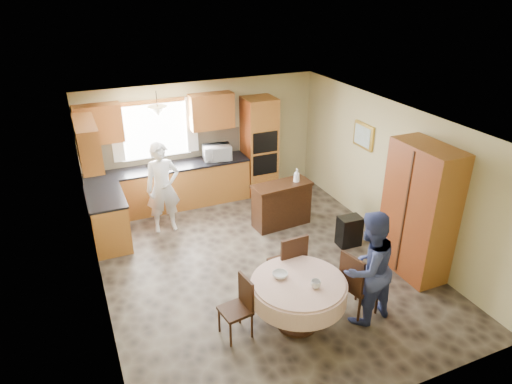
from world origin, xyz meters
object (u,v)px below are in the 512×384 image
object	(u,v)px
chair_back	(290,262)
chair_left	(240,304)
dining_table	(298,291)
person_sink	(163,188)
oven_tower	(259,146)
chair_right	(356,282)
sideboard	(281,206)
person_dining	(368,268)
cupboard	(419,211)

from	to	relation	value
chair_back	chair_left	bearing A→B (deg)	24.19
dining_table	chair_left	size ratio (longest dim) A/B	1.49
dining_table	person_sink	xyz separation A→B (m)	(-1.05, 3.34, 0.29)
oven_tower	chair_right	world-z (taller)	oven_tower
oven_tower	chair_right	distance (m)	4.37
chair_left	sideboard	bearing A→B (deg)	135.14
sideboard	person_sink	size ratio (longest dim) A/B	0.66
chair_right	person_dining	size ratio (longest dim) A/B	0.60
chair_back	person_sink	bearing A→B (deg)	-67.03
oven_tower	cupboard	distance (m)	3.91
sideboard	chair_right	distance (m)	2.76
chair_right	person_sink	distance (m)	3.95
oven_tower	sideboard	size ratio (longest dim) A/B	1.87
oven_tower	chair_left	bearing A→B (deg)	-117.04
cupboard	chair_left	xyz separation A→B (m)	(-3.13, -0.27, -0.60)
dining_table	chair_right	size ratio (longest dim) A/B	1.28
oven_tower	dining_table	size ratio (longest dim) A/B	1.64
chair_left	person_sink	bearing A→B (deg)	176.57
person_sink	chair_left	bearing A→B (deg)	-83.55
cupboard	chair_right	distance (m)	1.69
sideboard	cupboard	distance (m)	2.63
chair_back	person_sink	size ratio (longest dim) A/B	0.61
sideboard	cupboard	bearing A→B (deg)	-63.72
person_dining	cupboard	bearing A→B (deg)	-164.52
chair_right	oven_tower	bearing A→B (deg)	-18.91
chair_back	person_dining	size ratio (longest dim) A/B	0.63
chair_back	person_dining	world-z (taller)	person_dining
chair_right	person_dining	distance (m)	0.31
chair_right	dining_table	bearing A→B (deg)	68.42
chair_left	chair_right	distance (m)	1.65
chair_back	oven_tower	bearing A→B (deg)	-108.86
chair_back	person_dining	bearing A→B (deg)	126.50
chair_back	person_dining	xyz separation A→B (m)	(0.72, -0.90, 0.26)
chair_back	chair_right	world-z (taller)	chair_back
cupboard	chair_right	bearing A→B (deg)	-159.56
sideboard	person_dining	xyz separation A→B (m)	(-0.12, -2.86, 0.43)
oven_tower	dining_table	distance (m)	4.41
person_dining	oven_tower	bearing A→B (deg)	-104.50
oven_tower	chair_left	world-z (taller)	oven_tower
chair_right	person_dining	bearing A→B (deg)	-158.28
chair_left	person_dining	xyz separation A→B (m)	(1.71, -0.41, 0.36)
sideboard	chair_back	size ratio (longest dim) A/B	1.08
dining_table	chair_right	xyz separation A→B (m)	(0.84, -0.12, -0.01)
cupboard	chair_right	world-z (taller)	cupboard
cupboard	chair_left	distance (m)	3.20
chair_left	chair_right	size ratio (longest dim) A/B	0.86
cupboard	dining_table	size ratio (longest dim) A/B	1.67
cupboard	chair_back	distance (m)	2.21
person_sink	dining_table	bearing A→B (deg)	-70.83
oven_tower	person_dining	world-z (taller)	oven_tower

